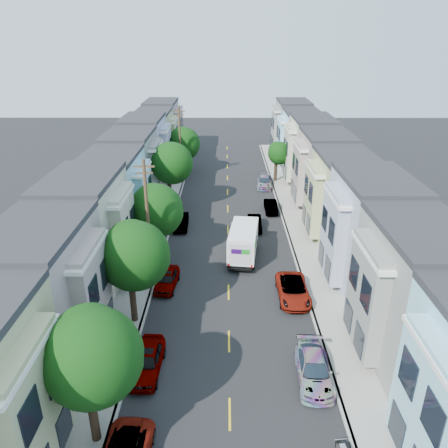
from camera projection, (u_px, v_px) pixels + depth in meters
name	position (u px, v px, depth m)	size (l,w,h in m)	color
ground	(229.00, 292.00, 34.19)	(160.00, 160.00, 0.00)	black
road_slab	(228.00, 219.00, 47.96)	(12.00, 70.00, 0.02)	black
curb_left	(173.00, 218.00, 47.96)	(0.30, 70.00, 0.15)	gray
curb_right	(283.00, 218.00, 47.91)	(0.30, 70.00, 0.15)	gray
sidewalk_left	(161.00, 218.00, 47.97)	(2.60, 70.00, 0.15)	gray
sidewalk_right	(295.00, 218.00, 47.91)	(2.60, 70.00, 0.15)	gray
centerline	(228.00, 219.00, 47.97)	(0.12, 70.00, 0.01)	gold
townhouse_row_left	(127.00, 219.00, 48.01)	(5.00, 70.00, 8.50)	tan
townhouse_row_right	(329.00, 219.00, 47.92)	(5.00, 70.00, 8.50)	tan
tree_a	(91.00, 358.00, 19.62)	(4.61, 4.61, 7.48)	black
tree_b	(133.00, 256.00, 28.64)	(4.70, 4.70, 7.55)	black
tree_c	(155.00, 211.00, 37.42)	(4.70, 4.70, 7.05)	black
tree_d	(171.00, 163.00, 48.18)	(4.70, 4.70, 7.91)	black
tree_e	(183.00, 144.00, 61.29)	(4.70, 4.70, 6.93)	black
tree_far_r	(279.00, 154.00, 58.82)	(3.10, 3.10, 5.51)	black
utility_pole_near	(148.00, 222.00, 34.01)	(1.60, 0.26, 10.00)	#42301E
utility_pole_far	(180.00, 145.00, 57.89)	(1.60, 0.26, 10.00)	#42301E
fedex_truck	(243.00, 241.00, 38.97)	(2.35, 6.09, 2.92)	silver
lead_sedan	(255.00, 223.00, 45.24)	(1.34, 3.80, 1.27)	black
parked_left_b	(147.00, 361.00, 25.87)	(1.76, 4.59, 1.49)	black
parked_left_c	(167.00, 279.00, 34.69)	(1.58, 4.13, 1.34)	#A6A8AA
parked_left_d	(181.00, 222.00, 45.42)	(1.43, 4.06, 1.35)	#531007
parked_right_a	(314.00, 369.00, 25.29)	(1.93, 4.60, 1.38)	#444444
parked_right_b	(293.00, 290.00, 33.16)	(2.31, 5.01, 1.39)	white
parked_right_c	(271.00, 207.00, 49.61)	(1.33, 3.78, 1.26)	black
parked_right_d	(264.00, 182.00, 57.89)	(1.89, 4.51, 1.35)	black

